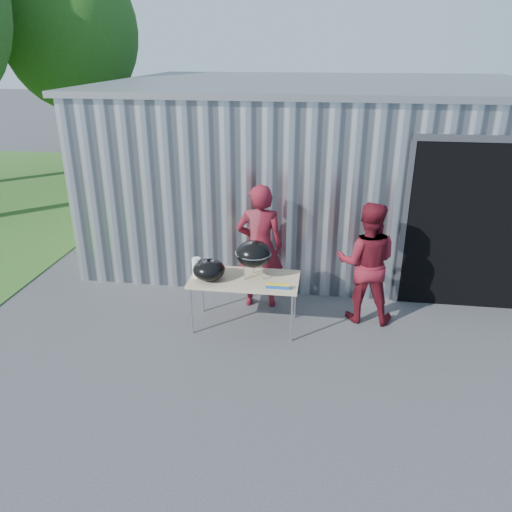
% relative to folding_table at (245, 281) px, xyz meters
% --- Properties ---
extents(ground, '(80.00, 80.00, 0.00)m').
position_rel_folding_table_xyz_m(ground, '(0.16, -0.61, -0.71)').
color(ground, '#3D3D40').
extents(building, '(8.20, 6.20, 3.10)m').
position_rel_folding_table_xyz_m(building, '(1.07, 3.98, 0.83)').
color(building, silver).
rests_on(building, ground).
extents(tree_far, '(3.78, 3.78, 6.26)m').
position_rel_folding_table_xyz_m(tree_far, '(-6.34, 8.39, 3.36)').
color(tree_far, '#442D19').
rests_on(tree_far, ground).
extents(folding_table, '(1.50, 0.75, 0.75)m').
position_rel_folding_table_xyz_m(folding_table, '(0.00, 0.00, 0.00)').
color(folding_table, tan).
rests_on(folding_table, ground).
extents(kettle_grill, '(0.49, 0.49, 0.95)m').
position_rel_folding_table_xyz_m(kettle_grill, '(0.12, 0.05, 0.45)').
color(kettle_grill, black).
rests_on(kettle_grill, folding_table).
extents(grill_lid, '(0.44, 0.44, 0.32)m').
position_rel_folding_table_xyz_m(grill_lid, '(-0.47, -0.10, 0.18)').
color(grill_lid, black).
rests_on(grill_lid, folding_table).
extents(paper_towels, '(0.12, 0.12, 0.28)m').
position_rel_folding_table_xyz_m(paper_towels, '(-0.66, -0.05, 0.18)').
color(paper_towels, white).
rests_on(paper_towels, folding_table).
extents(white_tub, '(0.20, 0.15, 0.10)m').
position_rel_folding_table_xyz_m(white_tub, '(-0.55, 0.18, 0.09)').
color(white_tub, white).
rests_on(white_tub, folding_table).
extents(foil_box, '(0.32, 0.06, 0.06)m').
position_rel_folding_table_xyz_m(foil_box, '(0.49, -0.25, 0.07)').
color(foil_box, '#174B97').
rests_on(foil_box, folding_table).
extents(person_cook, '(0.74, 0.53, 1.91)m').
position_rel_folding_table_xyz_m(person_cook, '(0.12, 0.68, 0.24)').
color(person_cook, maroon).
rests_on(person_cook, ground).
extents(person_bystander, '(0.91, 0.73, 1.77)m').
position_rel_folding_table_xyz_m(person_bystander, '(1.67, 0.46, 0.18)').
color(person_bystander, maroon).
rests_on(person_bystander, ground).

